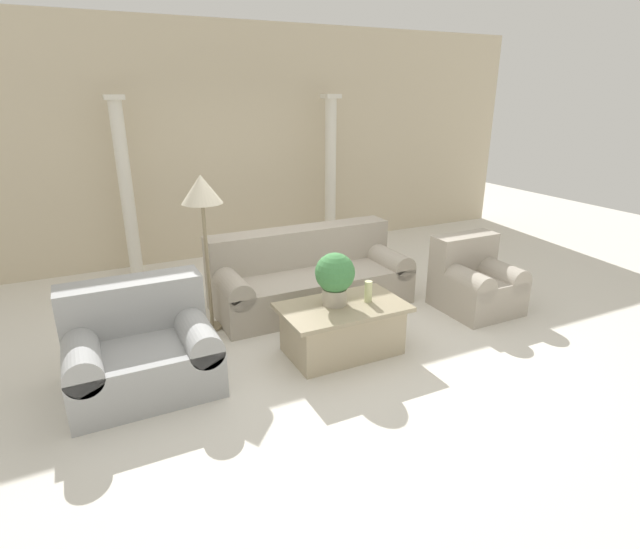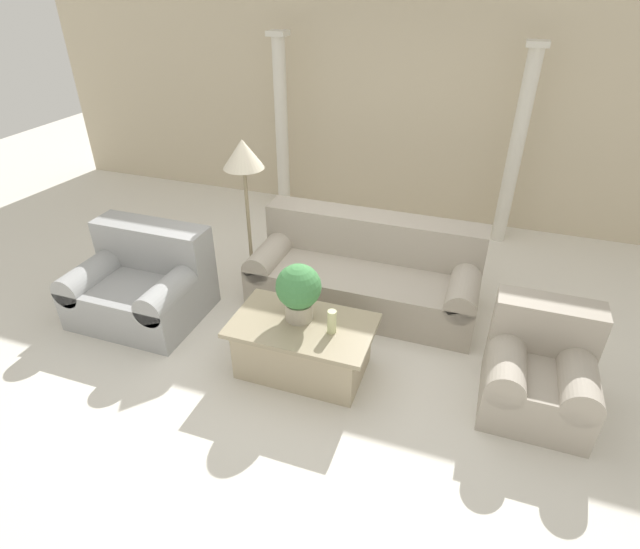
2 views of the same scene
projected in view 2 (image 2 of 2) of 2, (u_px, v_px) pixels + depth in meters
The scene contains 11 objects.
ground_plane at pixel (319, 330), 4.67m from camera, with size 16.00×16.00×0.00m, color silver.
wall_back at pixel (397, 90), 6.17m from camera, with size 10.00×0.06×3.20m.
sofa_long at pixel (366, 271), 4.94m from camera, with size 2.18×0.93×0.83m.
loveseat at pixel (143, 282), 4.75m from camera, with size 1.15×0.93×0.83m.
coffee_table at pixel (303, 346), 4.09m from camera, with size 1.14×0.68×0.47m.
potted_plant at pixel (299, 290), 3.89m from camera, with size 0.36×0.36×0.48m.
pillar_candle at pixel (332, 322), 3.83m from camera, with size 0.07×0.07×0.20m.
floor_lamp at pixel (243, 161), 4.60m from camera, with size 0.39×0.39×1.58m.
column_left at pixel (282, 125), 6.45m from camera, with size 0.23×0.23×2.27m.
column_right at pixel (516, 147), 5.64m from camera, with size 0.23×0.23×2.27m.
armchair at pixel (539, 369), 3.73m from camera, with size 0.77×0.79×0.80m.
Camera 2 is at (1.23, -3.50, 2.89)m, focal length 28.00 mm.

